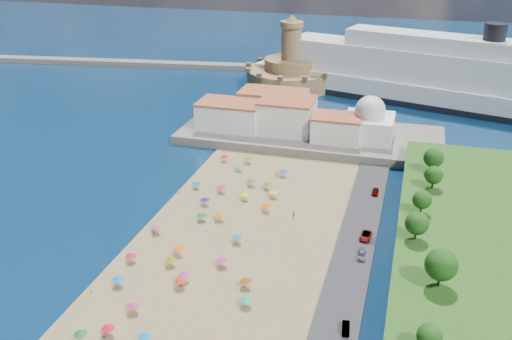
% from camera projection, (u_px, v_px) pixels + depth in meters
% --- Properties ---
extents(ground, '(700.00, 700.00, 0.00)m').
position_uv_depth(ground, '(212.00, 238.00, 138.24)').
color(ground, '#071938').
rests_on(ground, ground).
extents(terrace, '(90.00, 36.00, 3.00)m').
position_uv_depth(terrace, '(310.00, 135.00, 199.22)').
color(terrace, '#59544C').
rests_on(terrace, ground).
extents(jetty, '(18.00, 70.00, 2.40)m').
position_uv_depth(jetty, '(274.00, 103.00, 235.64)').
color(jetty, '#59544C').
rests_on(jetty, ground).
extents(breakwater, '(199.03, 34.77, 2.60)m').
position_uv_depth(breakwater, '(115.00, 63.00, 299.88)').
color(breakwater, '#59544C').
rests_on(breakwater, ground).
extents(waterfront_buildings, '(57.00, 29.00, 11.00)m').
position_uv_depth(waterfront_buildings, '(275.00, 114.00, 200.49)').
color(waterfront_buildings, silver).
rests_on(waterfront_buildings, terrace).
extents(domed_building, '(16.00, 16.00, 15.00)m').
position_uv_depth(domed_building, '(369.00, 122.00, 189.38)').
color(domed_building, silver).
rests_on(domed_building, terrace).
extents(fortress, '(40.00, 40.00, 32.40)m').
position_uv_depth(fortress, '(291.00, 72.00, 259.77)').
color(fortress, '#9B734D').
rests_on(fortress, ground).
extents(cruise_ship, '(159.65, 64.67, 34.77)m').
position_uv_depth(cruise_ship, '(433.00, 79.00, 234.66)').
color(cruise_ship, black).
rests_on(cruise_ship, ground).
extents(beach_parasols, '(32.03, 112.53, 2.20)m').
position_uv_depth(beach_parasols, '(188.00, 255.00, 127.45)').
color(beach_parasols, gray).
rests_on(beach_parasols, beach).
extents(beachgoers, '(34.88, 95.83, 1.86)m').
position_uv_depth(beachgoers, '(197.00, 244.00, 133.87)').
color(beachgoers, tan).
rests_on(beachgoers, beach).
extents(parked_cars, '(2.85, 77.80, 1.45)m').
position_uv_depth(parked_cars, '(362.00, 254.00, 129.20)').
color(parked_cars, gray).
rests_on(parked_cars, promenade).
extents(hillside_trees, '(12.20, 104.78, 8.05)m').
position_uv_depth(hillside_trees, '(425.00, 246.00, 115.87)').
color(hillside_trees, '#382314').
rests_on(hillside_trees, hillside).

